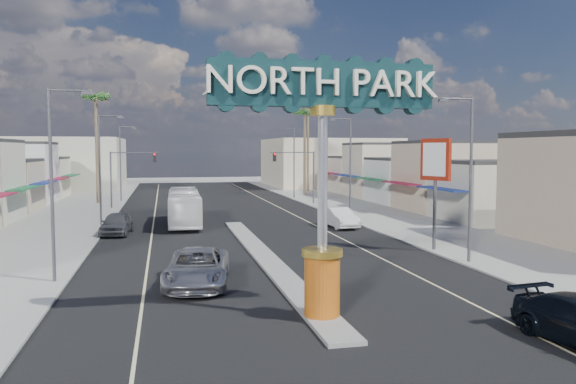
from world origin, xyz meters
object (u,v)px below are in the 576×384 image
palm_left_far (96,103)px  streetlight_l_near (55,175)px  traffic_signal_right (298,167)px  bank_pylon_sign (435,166)px  palm_right_mid (305,117)px  streetlight_r_mid (349,163)px  streetlight_r_far (293,159)px  car_parked_right (339,218)px  city_bus (184,207)px  gateway_sign (323,157)px  traffic_signal_left (129,168)px  palm_right_far (308,107)px  car_parked_left (117,223)px  streetlight_r_near (468,171)px  suv_left (197,268)px  streetlight_l_far (122,159)px

palm_left_far → streetlight_l_near: bearing=-86.3°
traffic_signal_right → bank_pylon_sign: (1.31, -30.16, 0.96)m
palm_right_mid → bank_pylon_sign: bearing=-93.4°
palm_left_far → bank_pylon_sign: (23.49, -36.17, -6.26)m
streetlight_r_mid → palm_right_mid: bearing=84.4°
streetlight_l_near → streetlight_r_mid: size_ratio=1.00×
streetlight_r_mid → streetlight_r_far: bearing=90.0°
car_parked_right → city_bus: city_bus is taller
gateway_sign → city_bus: gateway_sign is taller
palm_left_far → gateway_sign: bearing=-74.9°
traffic_signal_left → car_parked_right: traffic_signal_left is taller
palm_left_far → palm_right_mid: 26.70m
palm_right_mid → palm_right_far: (2.00, 6.00, 1.78)m
traffic_signal_left → streetlight_r_far: 21.20m
palm_left_far → car_parked_left: bearing=-80.8°
gateway_sign → car_parked_left: gateway_sign is taller
traffic_signal_left → streetlight_r_near: 39.26m
streetlight_r_near → streetlight_r_far: bearing=90.0°
streetlight_r_far → palm_right_mid: palm_right_mid is taller
suv_left → car_parked_right: suv_left is taller
traffic_signal_left → bank_pylon_sign: size_ratio=0.89×
palm_right_far → bank_pylon_sign: size_ratio=2.09×
traffic_signal_left → palm_right_far: 31.22m
traffic_signal_right → palm_right_mid: size_ratio=0.50×
streetlight_r_near → palm_right_mid: size_ratio=0.74×
streetlight_l_far → streetlight_r_near: bearing=-63.6°
streetlight_r_far → bank_pylon_sign: bearing=-89.9°
streetlight_r_far → palm_right_far: (4.57, 10.00, 7.32)m
traffic_signal_left → streetlight_r_mid: 24.11m
streetlight_l_far → palm_right_far: 28.29m
streetlight_l_near → traffic_signal_right: bearing=60.0°
streetlight_l_near → suv_left: (6.28, -1.84, -4.24)m
palm_right_far → streetlight_l_near: bearing=-116.1°
traffic_signal_right → streetlight_l_near: size_ratio=0.67×
traffic_signal_right → car_parked_left: 26.40m
gateway_sign → streetlight_r_mid: size_ratio=1.02×
streetlight_r_mid → palm_right_far: (4.57, 32.00, 7.32)m
streetlight_r_mid → streetlight_r_near: bearing=-90.0°
streetlight_l_near → streetlight_l_far: bearing=90.0°
streetlight_l_far → palm_right_far: bearing=21.5°
streetlight_l_far → suv_left: bearing=-81.8°
gateway_sign → city_bus: 28.01m
traffic_signal_right → car_parked_right: 19.15m
streetlight_l_far → palm_right_mid: size_ratio=0.74×
streetlight_l_near → streetlight_r_mid: bearing=43.8°
suv_left → gateway_sign: bearing=-48.3°
streetlight_r_far → city_bus: (-14.42, -22.66, -3.58)m
streetlight_l_far → streetlight_r_mid: bearing=-46.5°
gateway_sign → traffic_signal_left: gateway_sign is taller
traffic_signal_right → streetlight_l_far: size_ratio=0.67×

